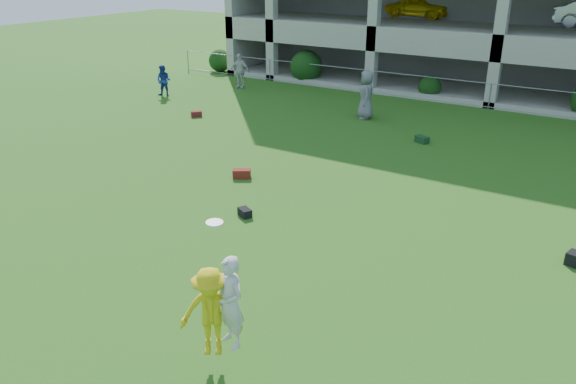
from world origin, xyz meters
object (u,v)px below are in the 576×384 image
Objects in this scene: bystander_b at (240,71)px; frisbee_contest at (216,309)px; crate_d at (575,259)px; bystander_a at (164,81)px; bystander_c at (366,95)px.

frisbee_contest is (12.75, -17.88, 0.27)m from bystander_b.
bystander_b is 21.96m from frisbee_contest.
bystander_a is at bearing 159.17° from crate_d.
bystander_a is 4.34× the size of crate_d.
bystander_b reaches higher than bystander_a.
bystander_c reaches higher than crate_d.
bystander_c is 16.51m from frisbee_contest.
crate_d is at bearing 56.07° from frisbee_contest.
bystander_a is 0.84× the size of bystander_b.
bystander_c is at bearing 106.18° from frisbee_contest.
bystander_b reaches higher than crate_d.
bystander_b is at bearing 125.50° from frisbee_contest.
bystander_c is 0.84× the size of frisbee_contest.
bystander_a is 20.89m from crate_d.
frisbee_contest is at bearing -60.91° from bystander_a.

